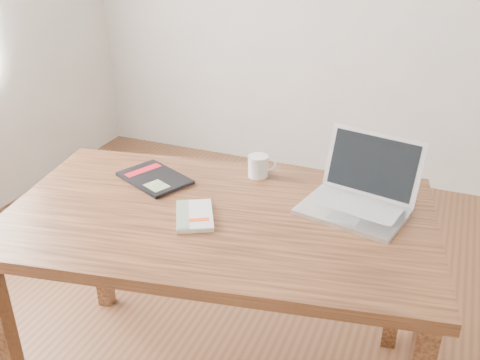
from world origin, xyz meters
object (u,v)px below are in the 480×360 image
at_px(white_guidebook, 194,216).
at_px(black_guidebook, 154,178).
at_px(desk, 219,236).
at_px(laptop, 360,194).
at_px(coffee_mug, 259,166).

distance_m(white_guidebook, black_guidebook, 0.32).
bearing_deg(desk, black_guidebook, 147.58).
xyz_separation_m(desk, laptop, (0.41, 0.21, 0.14)).
distance_m(black_guidebook, coffee_mug, 0.38).
relative_size(desk, laptop, 3.96).
xyz_separation_m(laptop, coffee_mug, (-0.39, 0.09, -0.01)).
distance_m(laptop, coffee_mug, 0.40).
bearing_deg(white_guidebook, black_guidebook, 115.53).
relative_size(desk, coffee_mug, 15.19).
height_order(laptop, coffee_mug, laptop).
height_order(white_guidebook, laptop, laptop).
bearing_deg(white_guidebook, desk, 17.26).
height_order(black_guidebook, coffee_mug, coffee_mug).
relative_size(laptop, coffee_mug, 3.84).
distance_m(black_guidebook, laptop, 0.74).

